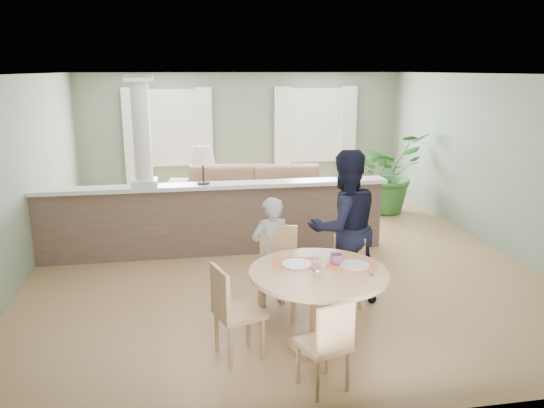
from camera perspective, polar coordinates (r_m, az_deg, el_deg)
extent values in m
plane|color=tan|center=(8.16, 0.37, -5.51)|extent=(8.00, 8.00, 0.00)
cube|color=gray|center=(11.72, -3.13, 7.35)|extent=(7.00, 0.02, 2.70)
cube|color=gray|center=(7.97, -25.24, 2.71)|extent=(0.02, 8.00, 2.70)
cube|color=gray|center=(9.10, 22.70, 4.25)|extent=(0.02, 8.00, 2.70)
cube|color=gray|center=(4.06, 10.57, -6.34)|extent=(7.00, 0.02, 2.70)
cube|color=white|center=(7.67, 0.41, 13.82)|extent=(7.00, 8.00, 0.02)
cube|color=white|center=(11.59, -11.08, 8.02)|extent=(1.10, 0.02, 1.50)
cube|color=white|center=(11.56, -11.08, 8.01)|extent=(1.22, 0.04, 1.62)
cube|color=white|center=(11.96, 4.59, 8.43)|extent=(1.10, 0.02, 1.50)
cube|color=white|center=(11.94, 4.62, 8.41)|extent=(1.22, 0.04, 1.62)
cube|color=white|center=(11.57, -14.75, 6.31)|extent=(0.35, 0.10, 2.30)
cube|color=white|center=(11.54, -7.27, 6.65)|extent=(0.35, 0.10, 2.30)
cube|color=white|center=(11.74, 1.10, 6.89)|extent=(0.35, 0.10, 2.30)
cube|color=white|center=(12.12, 8.13, 6.98)|extent=(0.35, 0.10, 2.30)
cube|color=brown|center=(8.08, -6.17, -1.87)|extent=(5.20, 0.22, 1.05)
cube|color=white|center=(7.95, -6.27, 1.98)|extent=(5.32, 0.36, 0.06)
cube|color=white|center=(7.93, -13.52, 2.23)|extent=(0.36, 0.36, 0.10)
cylinder|color=white|center=(7.82, -13.84, 7.58)|extent=(0.26, 0.26, 1.39)
cube|color=white|center=(7.77, -14.17, 13.04)|extent=(0.38, 0.38, 0.10)
cylinder|color=black|center=(7.93, -7.37, 2.25)|extent=(0.18, 0.18, 0.03)
cylinder|color=black|center=(7.90, -7.40, 3.35)|extent=(0.03, 0.03, 0.28)
cone|color=#F3E6C8|center=(7.85, -7.46, 5.28)|extent=(0.36, 0.36, 0.26)
imported|color=#866349|center=(9.99, -1.99, 1.10)|extent=(3.47, 1.79, 0.97)
imported|color=#306C2B|center=(10.69, 12.28, 3.32)|extent=(1.83, 1.76, 1.58)
cylinder|color=tan|center=(5.64, 4.84, -14.87)|extent=(0.58, 0.58, 0.04)
cylinder|color=tan|center=(5.45, 4.93, -11.24)|extent=(0.16, 0.16, 0.75)
cylinder|color=tan|center=(5.30, 5.02, -7.37)|extent=(1.38, 1.38, 0.04)
cube|color=#D9313D|center=(5.45, 2.66, -6.40)|extent=(0.53, 0.42, 0.01)
cube|color=#D9313D|center=(5.46, 8.59, -6.50)|extent=(0.60, 0.54, 0.01)
cylinder|color=silver|center=(5.42, 2.69, -6.43)|extent=(0.30, 0.30, 0.01)
cylinder|color=silver|center=(5.45, 8.86, -6.49)|extent=(0.30, 0.30, 0.01)
cylinder|color=white|center=(5.25, 4.82, -6.72)|extent=(0.08, 0.08, 0.10)
cube|color=silver|center=(5.36, 2.02, -6.58)|extent=(0.04, 0.20, 0.00)
cube|color=silver|center=(5.40, 0.56, -6.55)|extent=(0.04, 0.24, 0.00)
cylinder|color=white|center=(5.24, 10.70, -7.16)|extent=(0.04, 0.04, 0.07)
cylinder|color=silver|center=(5.22, 10.72, -6.74)|extent=(0.04, 0.04, 0.01)
imported|color=#2258A0|center=(5.45, 6.92, -5.92)|extent=(0.15, 0.15, 0.11)
cube|color=tan|center=(6.10, 0.59, -7.58)|extent=(0.56, 0.56, 0.05)
cylinder|color=tan|center=(6.05, -1.31, -10.44)|extent=(0.04, 0.04, 0.47)
cylinder|color=tan|center=(6.02, 2.26, -10.54)|extent=(0.04, 0.04, 0.47)
cylinder|color=tan|center=(6.38, -1.00, -9.05)|extent=(0.04, 0.04, 0.47)
cylinder|color=tan|center=(6.36, 2.37, -9.14)|extent=(0.04, 0.04, 0.47)
cube|color=tan|center=(6.20, 0.71, -4.53)|extent=(0.43, 0.15, 0.50)
cube|color=tan|center=(6.21, 7.76, -7.96)|extent=(0.55, 0.55, 0.05)
cylinder|color=tan|center=(6.20, 5.82, -10.17)|extent=(0.04, 0.04, 0.40)
cylinder|color=tan|center=(6.12, 8.71, -10.62)|extent=(0.04, 0.04, 0.40)
cylinder|color=tan|center=(6.48, 6.73, -9.08)|extent=(0.04, 0.04, 0.40)
cylinder|color=tan|center=(6.40, 9.50, -9.49)|extent=(0.04, 0.04, 0.40)
cube|color=tan|center=(6.29, 8.30, -5.41)|extent=(0.33, 0.24, 0.43)
cube|color=tan|center=(4.82, 5.52, -14.84)|extent=(0.50, 0.50, 0.05)
cylinder|color=tan|center=(5.13, 5.95, -15.79)|extent=(0.04, 0.04, 0.40)
cylinder|color=tan|center=(4.97, 2.80, -16.74)|extent=(0.04, 0.04, 0.40)
cylinder|color=tan|center=(4.91, 8.15, -17.35)|extent=(0.04, 0.04, 0.40)
cylinder|color=tan|center=(4.75, 4.92, -18.44)|extent=(0.04, 0.04, 0.40)
cube|color=tan|center=(4.59, 6.87, -13.20)|extent=(0.37, 0.16, 0.43)
cube|color=tan|center=(5.28, -3.54, -11.60)|extent=(0.54, 0.54, 0.05)
cylinder|color=tan|center=(5.32, -0.96, -14.29)|extent=(0.04, 0.04, 0.44)
cylinder|color=tan|center=(5.60, -2.58, -12.77)|extent=(0.04, 0.04, 0.44)
cylinder|color=tan|center=(5.19, -4.51, -15.09)|extent=(0.04, 0.04, 0.44)
cylinder|color=tan|center=(5.48, -5.97, -13.47)|extent=(0.04, 0.04, 0.44)
cube|color=tan|center=(5.11, -5.60, -9.43)|extent=(0.16, 0.40, 0.47)
imported|color=#929297|center=(6.29, -0.11, -5.19)|extent=(0.55, 0.42, 1.33)
imported|color=black|center=(6.37, 7.74, -2.53)|extent=(1.02, 0.86, 1.87)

